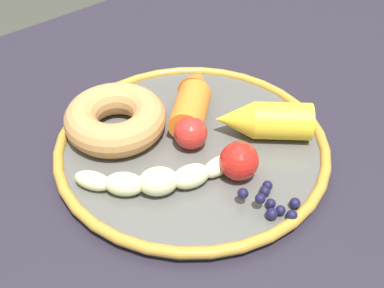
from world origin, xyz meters
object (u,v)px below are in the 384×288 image
at_px(blueberry_pile, 272,202).
at_px(tomato_mid, 191,133).
at_px(banana, 158,179).
at_px(tomato_near, 239,161).
at_px(dining_table, 141,220).
at_px(carrot_yellow, 263,120).
at_px(donut, 115,119).
at_px(carrot_orange, 192,97).
at_px(plate, 192,146).

distance_m(blueberry_pile, tomato_mid, 0.12).
bearing_deg(banana, tomato_near, 151.47).
bearing_deg(tomato_near, blueberry_pile, 83.44).
distance_m(banana, blueberry_pile, 0.12).
distance_m(dining_table, banana, 0.14).
xyz_separation_m(dining_table, carrot_yellow, (-0.13, 0.07, 0.14)).
distance_m(donut, blueberry_pile, 0.20).
relative_size(carrot_orange, blueberry_pile, 2.03).
distance_m(carrot_orange, tomato_mid, 0.07).
distance_m(plate, donut, 0.09).
bearing_deg(tomato_mid, tomato_near, 96.37).
xyz_separation_m(banana, tomato_near, (-0.07, 0.04, 0.01)).
distance_m(plate, carrot_yellow, 0.09).
distance_m(carrot_orange, donut, 0.10).
xyz_separation_m(banana, blueberry_pile, (-0.07, 0.09, -0.01)).
height_order(banana, tomato_mid, tomato_mid).
xyz_separation_m(dining_table, carrot_orange, (-0.10, -0.02, 0.13)).
bearing_deg(plate, dining_table, -26.77).
relative_size(carrot_orange, donut, 0.98).
xyz_separation_m(carrot_yellow, tomato_mid, (0.07, -0.04, -0.00)).
height_order(carrot_orange, carrot_yellow, carrot_yellow).
distance_m(plate, carrot_orange, 0.07).
bearing_deg(tomato_near, dining_table, -56.96).
relative_size(donut, tomato_near, 2.83).
bearing_deg(tomato_mid, dining_table, -28.79).
bearing_deg(tomato_mid, blueberry_pile, 90.72).
bearing_deg(donut, dining_table, 80.49).
relative_size(dining_table, tomato_mid, 30.53).
xyz_separation_m(dining_table, tomato_near, (-0.06, 0.10, 0.14)).
distance_m(carrot_yellow, donut, 0.17).
relative_size(banana, blueberry_pile, 2.70).
bearing_deg(plate, carrot_yellow, 151.01).
bearing_deg(carrot_orange, carrot_yellow, 109.34).
distance_m(blueberry_pile, tomato_near, 0.05).
height_order(plate, blueberry_pile, blueberry_pile).
bearing_deg(tomato_mid, carrot_orange, -131.61).
bearing_deg(tomato_near, donut, -68.04).
bearing_deg(dining_table, donut, -99.51).
distance_m(dining_table, tomato_mid, 0.15).
height_order(banana, tomato_near, tomato_near).
height_order(dining_table, donut, donut).
relative_size(plate, tomato_mid, 8.28).
relative_size(donut, tomato_mid, 3.12).
xyz_separation_m(banana, carrot_orange, (-0.11, -0.08, 0.01)).
xyz_separation_m(tomato_near, tomato_mid, (0.01, -0.07, -0.00)).
bearing_deg(blueberry_pile, dining_table, -68.97).
distance_m(banana, carrot_yellow, 0.14).
bearing_deg(banana, tomato_mid, -157.79).
bearing_deg(tomato_near, banana, -28.53).
bearing_deg(tomato_mid, carrot_yellow, 152.62).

